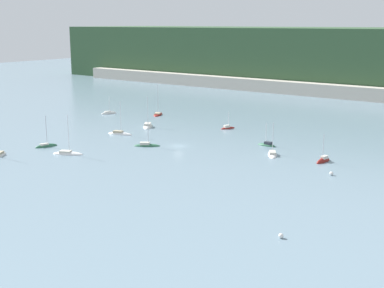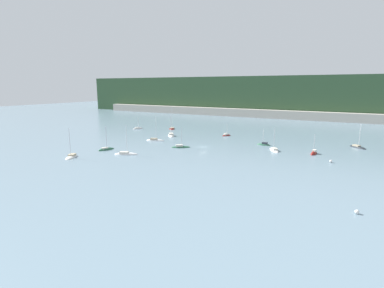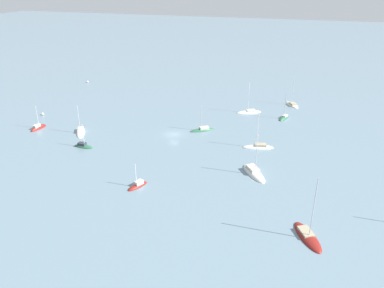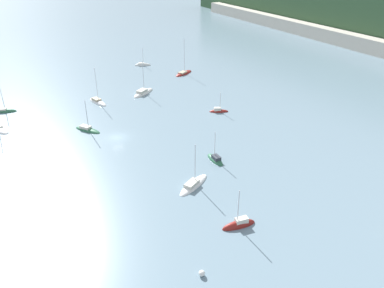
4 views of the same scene
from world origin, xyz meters
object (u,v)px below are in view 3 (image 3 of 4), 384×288
Objects in this scene: sailboat_12 at (307,237)px; mooring_buoy_0 at (88,82)px; sailboat_7 at (138,186)px; sailboat_9 at (81,132)px; sailboat_11 at (84,147)px; sailboat_8 at (284,118)px; sailboat_5 at (38,128)px; mooring_buoy_1 at (43,114)px; sailboat_4 at (254,173)px; sailboat_10 at (249,112)px; sailboat_0 at (258,147)px; sailboat_6 at (292,105)px; sailboat_3 at (202,130)px.

mooring_buoy_0 is (87.27, -73.84, 0.30)m from sailboat_12.
sailboat_9 reaches higher than sailboat_7.
sailboat_8 is at bearing 38.48° from sailboat_11.
sailboat_12 is at bearing 26.82° from sailboat_8.
sailboat_12 reaches higher than sailboat_5.
sailboat_4 is at bearing 165.59° from mooring_buoy_1.
sailboat_12 is at bearing 81.31° from sailboat_10.
sailboat_0 reaches higher than sailboat_7.
sailboat_3 is at bearing 113.21° from sailboat_6.
sailboat_6 is at bearing 176.93° from mooring_buoy_0.
sailboat_10 is (-14.25, -51.54, -0.05)m from sailboat_7.
sailboat_8 is 1.34× the size of sailboat_11.
sailboat_6 is 16.97m from sailboat_10.
sailboat_4 reaches higher than sailboat_11.
mooring_buoy_0 is at bearing 121.46° from sailboat_11.
sailboat_8 is at bearing -59.10° from sailboat_5.
sailboat_11 is (-18.93, 6.88, 0.01)m from sailboat_5.
sailboat_4 is 1.53× the size of sailboat_11.
sailboat_0 is at bearing 65.95° from sailboat_9.
sailboat_10 is 0.87× the size of sailboat_12.
sailboat_4 is 0.85× the size of sailboat_12.
sailboat_4 is at bearing 144.24° from sailboat_6.
mooring_buoy_1 is (6.01, -9.73, 0.29)m from sailboat_5.
sailboat_10 reaches higher than sailboat_6.
sailboat_0 reaches higher than sailboat_5.
sailboat_9 is at bearing 119.76° from mooring_buoy_0.
sailboat_6 is (-22.26, -30.24, -0.01)m from sailboat_3.
sailboat_10 is (12.36, 11.63, -0.02)m from sailboat_6.
sailboat_6 is at bearing -160.91° from sailboat_3.
sailboat_3 is at bearing -38.40° from sailboat_0.
sailboat_7 is at bearing 126.73° from sailboat_6.
sailboat_5 is at bearing 2.57° from sailboat_10.
sailboat_7 is 0.48× the size of sailboat_12.
sailboat_6 reaches higher than mooring_buoy_0.
sailboat_0 is 13.74m from sailboat_4.
sailboat_4 is (-17.54, 20.39, 0.00)m from sailboat_3.
sailboat_4 is at bearing -90.33° from sailboat_5.
sailboat_11 is at bearing 19.78° from sailboat_10.
sailboat_0 is 0.86× the size of sailboat_12.
sailboat_12 is 15.89× the size of mooring_buoy_0.
sailboat_0 is at bearing 123.33° from sailboat_3.
sailboat_3 is 0.80× the size of sailboat_6.
sailboat_3 is at bearing -67.33° from sailboat_5.
sailboat_5 is 0.62× the size of sailboat_12.
sailboat_12 is (-7.16, 69.54, -0.02)m from sailboat_6.
sailboat_0 is 1.23× the size of sailboat_9.
mooring_buoy_0 is (80.11, -4.30, 0.28)m from sailboat_6.
sailboat_4 is 1.03× the size of sailboat_6.
sailboat_9 is 1.27× the size of sailboat_11.
sailboat_4 is at bearing 96.15° from sailboat_3.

